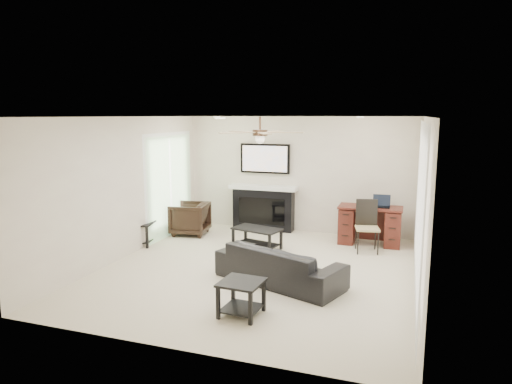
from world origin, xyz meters
TOP-DOWN VIEW (x-y plane):
  - room_shell at (0.19, 0.08)m, footprint 5.50×5.54m
  - sofa at (0.50, -0.45)m, footprint 2.13×1.42m
  - armchair at (-2.10, 1.70)m, footprint 0.86×0.84m
  - coffee_table at (-0.40, 1.15)m, footprint 1.00×0.71m
  - end_table_near at (0.35, -1.70)m, footprint 0.55×0.55m
  - end_table_left at (-2.65, 0.65)m, footprint 0.59×0.59m
  - fireplace_unit at (-0.74, 2.58)m, footprint 1.52×0.34m
  - desk at (1.60, 2.15)m, footprint 1.22×0.56m
  - desk_chair at (1.60, 1.60)m, footprint 0.50×0.52m
  - laptop at (1.80, 2.13)m, footprint 0.33×0.24m

SIDE VIEW (x-z plane):
  - coffee_table at x=-0.40m, z-range 0.00..0.40m
  - end_table_near at x=0.35m, z-range 0.00..0.45m
  - end_table_left at x=-2.65m, z-range 0.00..0.45m
  - sofa at x=0.50m, z-range 0.00..0.58m
  - armchair at x=-2.10m, z-range 0.00..0.69m
  - desk at x=1.60m, z-range 0.00..0.76m
  - desk_chair at x=1.60m, z-range 0.00..0.97m
  - laptop at x=1.80m, z-range 0.76..0.99m
  - fireplace_unit at x=-0.74m, z-range 0.00..1.91m
  - room_shell at x=0.19m, z-range 0.42..2.94m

